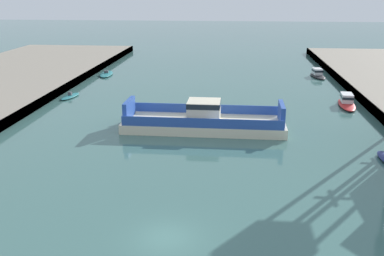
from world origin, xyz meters
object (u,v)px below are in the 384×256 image
Objects in this scene: moored_boat_mid_left at (106,74)px; moored_boat_near_right at (347,101)px; chain_ferry at (204,120)px; moored_boat_mid_right at (70,96)px; moored_boat_far_right at (317,74)px.

moored_boat_near_right is at bearing -25.65° from moored_boat_mid_left.
chain_ferry is 38.16m from moored_boat_mid_left.
moored_boat_near_right is 1.10× the size of moored_boat_mid_left.
moored_boat_mid_right is (-0.47, -18.14, -0.03)m from moored_boat_mid_left.
moored_boat_far_right is at bearing 91.10° from moored_boat_near_right.
moored_boat_mid_left is (-40.03, 19.22, -0.41)m from moored_boat_near_right.
chain_ferry reaches higher than moored_boat_far_right.
moored_boat_mid_left is at bearing 88.50° from moored_boat_mid_right.
moored_boat_far_right is (-0.41, 21.36, -0.04)m from moored_boat_near_right.
chain_ferry reaches higher than moored_boat_near_right.
chain_ferry reaches higher than moored_boat_mid_right.
moored_boat_mid_left is at bearing -176.91° from moored_boat_far_right.
moored_boat_near_right is (19.27, 12.78, -0.44)m from chain_ferry.
moored_boat_mid_right is at bearing -91.50° from moored_boat_mid_left.
moored_boat_mid_left is 18.15m from moored_boat_mid_right.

